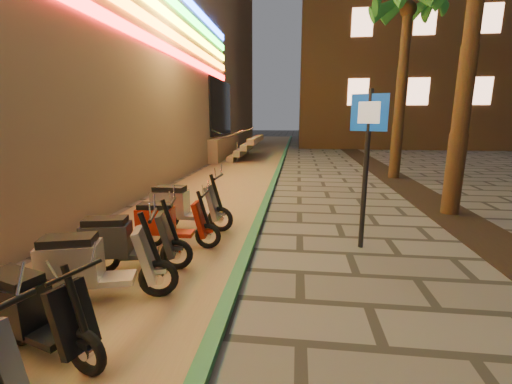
# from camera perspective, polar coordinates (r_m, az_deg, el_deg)

# --- Properties ---
(parking_strip) EXTENTS (3.40, 60.00, 0.01)m
(parking_strip) POSITION_cam_1_polar(r_m,az_deg,el_deg) (11.97, -5.32, 1.34)
(parking_strip) COLOR #8C7251
(parking_strip) RESTS_ON ground
(green_curb) EXTENTS (0.18, 60.00, 0.10)m
(green_curb) POSITION_cam_1_polar(r_m,az_deg,el_deg) (11.72, 2.82, 1.37)
(green_curb) COLOR #26653F
(green_curb) RESTS_ON ground
(planting_strip) EXTENTS (1.20, 40.00, 0.02)m
(planting_strip) POSITION_cam_1_polar(r_m,az_deg,el_deg) (7.79, 35.02, -6.92)
(planting_strip) COLOR black
(planting_strip) RESTS_ON ground
(palm_d) EXTENTS (2.97, 3.02, 7.16)m
(palm_d) POSITION_cam_1_polar(r_m,az_deg,el_deg) (14.45, 24.04, 26.06)
(palm_d) COLOR #472D19
(palm_d) RESTS_ON ground
(pedestrian_sign) EXTENTS (0.56, 0.27, 2.74)m
(pedestrian_sign) POSITION_cam_1_polar(r_m,az_deg,el_deg) (6.11, 18.02, 7.00)
(pedestrian_sign) COLOR black
(pedestrian_sign) RESTS_ON ground
(scooter_5) EXTENTS (1.47, 0.79, 1.05)m
(scooter_5) POSITION_cam_1_polar(r_m,az_deg,el_deg) (4.10, -33.24, -16.30)
(scooter_5) COLOR black
(scooter_5) RESTS_ON ground
(scooter_6) EXTENTS (1.63, 0.84, 1.15)m
(scooter_6) POSITION_cam_1_polar(r_m,az_deg,el_deg) (4.77, -25.56, -10.89)
(scooter_6) COLOR black
(scooter_6) RESTS_ON ground
(scooter_7) EXTENTS (1.59, 0.74, 1.12)m
(scooter_7) POSITION_cam_1_polar(r_m,az_deg,el_deg) (5.47, -21.11, -7.71)
(scooter_7) COLOR black
(scooter_7) RESTS_ON ground
(scooter_8) EXTENTS (1.49, 0.52, 1.05)m
(scooter_8) POSITION_cam_1_polar(r_m,az_deg,el_deg) (6.26, -14.42, -5.01)
(scooter_8) COLOR black
(scooter_8) RESTS_ON ground
(scooter_9) EXTENTS (1.68, 0.59, 1.19)m
(scooter_9) POSITION_cam_1_polar(r_m,az_deg,el_deg) (7.16, -12.19, -2.22)
(scooter_9) COLOR black
(scooter_9) RESTS_ON ground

